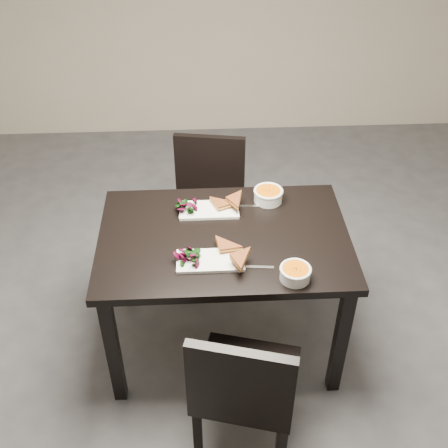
# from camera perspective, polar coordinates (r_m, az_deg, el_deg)

# --- Properties ---
(ground) EXTENTS (5.00, 5.00, 0.00)m
(ground) POSITION_cam_1_polar(r_m,az_deg,el_deg) (3.15, 2.54, -12.64)
(ground) COLOR #47474C
(ground) RESTS_ON ground
(room_shell) EXTENTS (5.02, 5.02, 2.81)m
(room_shell) POSITION_cam_1_polar(r_m,az_deg,el_deg) (2.08, 4.03, 21.06)
(room_shell) COLOR beige
(room_shell) RESTS_ON ground
(table) EXTENTS (1.20, 0.80, 0.75)m
(table) POSITION_cam_1_polar(r_m,az_deg,el_deg) (2.73, 0.00, -2.78)
(table) COLOR black
(table) RESTS_ON ground
(chair_near) EXTENTS (0.51, 0.51, 0.85)m
(chair_near) POSITION_cam_1_polar(r_m,az_deg,el_deg) (2.41, 2.07, -16.30)
(chair_near) COLOR black
(chair_near) RESTS_ON ground
(chair_far) EXTENTS (0.48, 0.48, 0.85)m
(chair_far) POSITION_cam_1_polar(r_m,az_deg,el_deg) (3.36, -1.66, 2.55)
(chair_far) COLOR black
(chair_far) RESTS_ON ground
(plate_near) EXTENTS (0.30, 0.15, 0.02)m
(plate_near) POSITION_cam_1_polar(r_m,az_deg,el_deg) (2.52, -1.41, -3.75)
(plate_near) COLOR white
(plate_near) RESTS_ON table
(sandwich_near) EXTENTS (0.17, 0.14, 0.05)m
(sandwich_near) POSITION_cam_1_polar(r_m,az_deg,el_deg) (2.51, 0.05, -2.92)
(sandwich_near) COLOR #9E4C21
(sandwich_near) RESTS_ON plate_near
(salad_near) EXTENTS (0.10, 0.09, 0.04)m
(salad_near) POSITION_cam_1_polar(r_m,az_deg,el_deg) (2.50, -3.71, -3.33)
(salad_near) COLOR black
(salad_near) RESTS_ON plate_near
(soup_bowl_near) EXTENTS (0.14, 0.14, 0.06)m
(soup_bowl_near) POSITION_cam_1_polar(r_m,az_deg,el_deg) (2.44, 7.29, -4.94)
(soup_bowl_near) COLOR white
(soup_bowl_near) RESTS_ON table
(cutlery_near) EXTENTS (0.18, 0.03, 0.00)m
(cutlery_near) POSITION_cam_1_polar(r_m,az_deg,el_deg) (2.50, 3.05, -4.39)
(cutlery_near) COLOR silver
(cutlery_near) RESTS_ON table
(plate_far) EXTENTS (0.30, 0.15, 0.01)m
(plate_far) POSITION_cam_1_polar(r_m,az_deg,el_deg) (2.81, -1.55, 1.45)
(plate_far) COLOR white
(plate_far) RESTS_ON table
(sandwich_far) EXTENTS (0.18, 0.16, 0.05)m
(sandwich_far) POSITION_cam_1_polar(r_m,az_deg,el_deg) (2.79, -0.21, 1.83)
(sandwich_far) COLOR #9E4C21
(sandwich_far) RESTS_ON plate_far
(salad_far) EXTENTS (0.09, 0.08, 0.04)m
(salad_far) POSITION_cam_1_polar(r_m,az_deg,el_deg) (2.80, -3.61, 1.84)
(salad_far) COLOR black
(salad_far) RESTS_ON plate_far
(soup_bowl_far) EXTENTS (0.15, 0.15, 0.07)m
(soup_bowl_far) POSITION_cam_1_polar(r_m,az_deg,el_deg) (2.88, 4.54, 3.02)
(soup_bowl_far) COLOR white
(soup_bowl_far) RESTS_ON table
(cutlery_far) EXTENTS (0.18, 0.03, 0.00)m
(cutlery_far) POSITION_cam_1_polar(r_m,az_deg,el_deg) (2.85, 2.66, 1.85)
(cutlery_far) COLOR silver
(cutlery_far) RESTS_ON table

